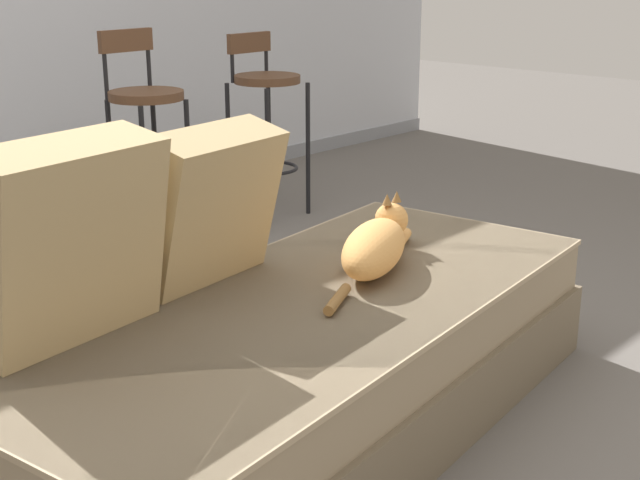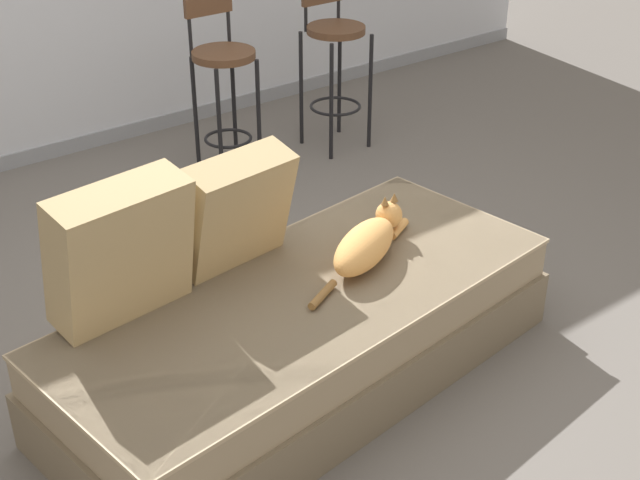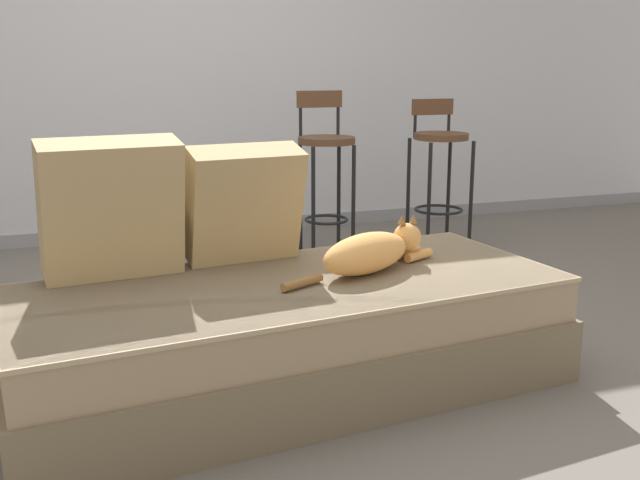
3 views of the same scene
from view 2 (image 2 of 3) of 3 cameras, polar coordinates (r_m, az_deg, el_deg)
The scene contains 8 objects.
ground_plane at distance 3.79m, azimuth -4.58°, elevation -5.80°, with size 16.00×16.00×0.00m, color #66605B.
wall_baseboard_trim at distance 5.53m, azimuth -17.29°, elevation 5.35°, with size 8.00×0.02×0.09m, color gray.
couch at distance 3.40m, azimuth -0.99°, elevation -6.09°, with size 2.09×1.09×0.40m.
throw_pillow_corner at distance 3.10m, azimuth -12.67°, elevation -0.71°, with size 0.52×0.31×0.51m.
throw_pillow_middle at distance 3.36m, azimuth -5.51°, elevation 1.93°, with size 0.47×0.31×0.46m.
cat at distance 3.45m, azimuth 3.06°, elevation -0.17°, with size 0.71×0.37×0.19m.
bar_stool_near_window at distance 4.90m, azimuth -6.22°, elevation 10.46°, with size 0.34×0.34×1.00m.
bar_stool_by_doorway at distance 5.31m, azimuth 0.92°, elevation 11.91°, with size 0.34×0.34×0.94m.
Camera 2 is at (-1.63, -2.63, 2.19)m, focal length 50.00 mm.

